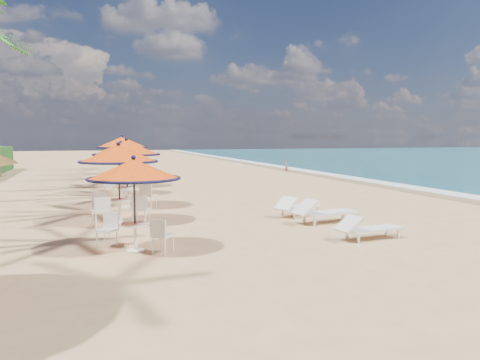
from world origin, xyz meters
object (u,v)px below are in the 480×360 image
(lounger_near, at_px, (367,228))
(lounger_mid, at_px, (324,211))
(station_3, at_px, (120,154))
(station_4, at_px, (123,149))
(station_0, at_px, (134,178))
(station_2, at_px, (128,154))
(station_1, at_px, (118,164))
(lounger_far, at_px, (297,206))

(lounger_near, relative_size, lounger_mid, 0.85)
(station_3, bearing_deg, lounger_near, -65.28)
(station_4, bearing_deg, station_0, -93.01)
(station_4, bearing_deg, station_2, -92.64)
(station_2, bearing_deg, station_4, 87.36)
(station_2, height_order, station_3, station_2)
(station_1, height_order, lounger_mid, station_1)
(station_2, relative_size, station_4, 0.95)
(station_4, xyz_separation_m, lounger_near, (4.91, -14.68, -1.66))
(station_2, bearing_deg, station_1, -99.62)
(lounger_far, bearing_deg, station_3, 94.62)
(station_0, height_order, station_3, station_3)
(station_0, xyz_separation_m, station_1, (-0.13, 3.66, 0.12))
(station_3, xyz_separation_m, lounger_far, (5.09, -7.65, -1.51))
(station_0, bearing_deg, station_2, 86.60)
(station_1, bearing_deg, station_4, 85.20)
(station_1, height_order, station_3, station_1)
(station_1, xyz_separation_m, lounger_mid, (5.82, -1.89, -1.43))
(station_0, distance_m, station_4, 14.12)
(station_3, relative_size, lounger_near, 1.31)
(lounger_mid, bearing_deg, station_3, 111.58)
(station_0, relative_size, lounger_mid, 1.01)
(lounger_near, height_order, lounger_mid, lounger_mid)
(station_3, height_order, lounger_far, station_3)
(station_2, relative_size, lounger_far, 1.33)
(lounger_near, bearing_deg, station_3, 108.52)
(station_1, height_order, lounger_near, station_1)
(lounger_near, bearing_deg, station_0, 167.89)
(lounger_mid, bearing_deg, station_2, 127.34)
(station_2, bearing_deg, lounger_near, -54.86)
(station_3, xyz_separation_m, lounger_near, (5.26, -11.43, -1.53))
(station_2, distance_m, lounger_mid, 7.50)
(station_1, xyz_separation_m, lounger_near, (5.78, -4.25, -1.47))
(station_1, relative_size, station_2, 0.95)
(lounger_mid, xyz_separation_m, lounger_far, (-0.21, 1.42, -0.03))
(lounger_mid, relative_size, lounger_far, 1.12)
(station_2, relative_size, lounger_mid, 1.19)
(station_3, height_order, lounger_mid, station_3)
(station_2, height_order, station_4, station_4)
(lounger_mid, bearing_deg, lounger_far, 89.74)
(station_4, height_order, lounger_near, station_4)
(station_0, xyz_separation_m, station_4, (0.74, 14.09, 0.31))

